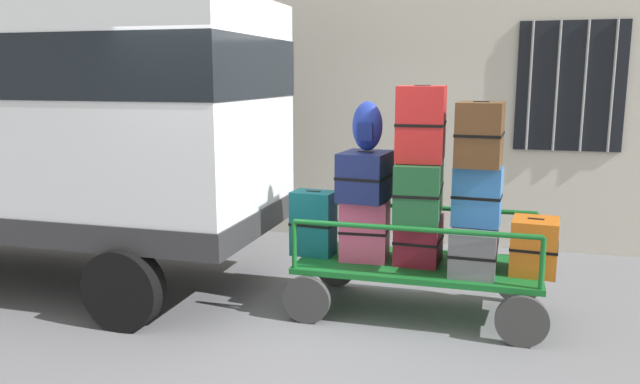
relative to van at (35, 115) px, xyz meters
The scene contains 16 objects.
ground_plane 3.35m from the van, ahead, with size 40.00×40.00×0.00m, color slate.
building_wall 4.02m from the van, 43.31° to the left, with size 12.00×0.38×5.00m.
van is the anchor object (origin of this frame).
luggage_cart 4.14m from the van, ahead, with size 2.20×1.07×0.47m.
cart_railing 4.01m from the van, ahead, with size 2.08×0.94×0.44m.
suitcase_left_bottom 3.08m from the van, ahead, with size 0.42×0.30×0.61m.
suitcase_midleft_bottom 3.56m from the van, ahead, with size 0.45×0.43×0.55m.
suitcase_midleft_middle 3.45m from the van, ahead, with size 0.46×0.54×0.44m.
suitcase_center_bottom 4.05m from the van, ahead, with size 0.41×0.44×0.43m.
suitcase_center_middle 3.95m from the van, ahead, with size 0.41×0.82×0.50m.
suitcase_center_top 3.91m from the van, ahead, with size 0.42×0.61×0.64m.
suitcase_midright_bottom 4.53m from the van, ahead, with size 0.41×0.83×0.39m.
suitcase_midright_middle 4.44m from the van, ahead, with size 0.43×0.30×0.52m.
suitcase_midright_top 4.40m from the van, ahead, with size 0.41×0.55×0.54m.
suitcase_right_bottom 4.99m from the van, ahead, with size 0.42×0.45×0.47m.
backpack 3.42m from the van, ahead, with size 0.27×0.22×0.44m.
Camera 1 is at (1.68, -5.16, 2.12)m, focal length 35.21 mm.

